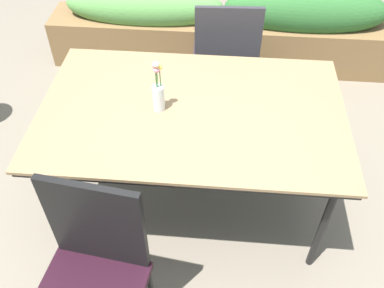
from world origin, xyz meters
TOP-DOWN VIEW (x-y plane):
  - ground_plane at (0.00, 0.00)m, footprint 12.00×12.00m
  - dining_table at (-0.05, 0.01)m, footprint 1.60×1.02m
  - chair_far_side at (0.11, 0.87)m, footprint 0.47×0.47m
  - chair_near_left at (-0.40, -0.84)m, footprint 0.50×0.50m
  - flower_vase at (-0.22, 0.00)m, footprint 0.06×0.06m
  - planter_box at (0.09, 1.56)m, footprint 2.92×0.42m

SIDE VIEW (x-z plane):
  - ground_plane at x=0.00m, z-range 0.00..0.00m
  - planter_box at x=0.09m, z-range -0.02..0.70m
  - chair_near_left at x=-0.40m, z-range 0.06..1.03m
  - chair_far_side at x=0.11m, z-range 0.07..1.02m
  - dining_table at x=-0.05m, z-range 0.32..1.06m
  - flower_vase at x=-0.22m, z-range 0.70..1.00m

